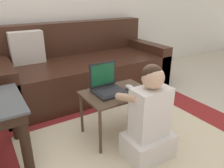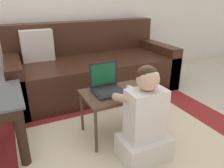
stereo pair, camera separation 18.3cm
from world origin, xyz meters
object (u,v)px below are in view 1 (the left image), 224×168
laptop_desk (117,97)px  person_seated (149,121)px  laptop (108,88)px  computer_mouse (130,88)px  couch (83,69)px

laptop_desk → person_seated: (0.04, -0.38, -0.04)m
laptop → person_seated: bearing=-76.8°
laptop_desk → computer_mouse: size_ratio=5.51×
laptop_desk → laptop: (-0.06, 0.04, 0.09)m
couch → laptop_desk: (-0.17, -1.04, 0.07)m
laptop_desk → couch: bearing=80.8°
laptop_desk → laptop: 0.12m
computer_mouse → person_seated: person_seated is taller
couch → computer_mouse: couch is taller
computer_mouse → person_seated: size_ratio=0.14×
laptop → computer_mouse: laptop is taller
computer_mouse → person_seated: (-0.08, -0.36, -0.11)m
couch → person_seated: bearing=-95.3°
person_seated → laptop: bearing=103.2°
computer_mouse → couch: bearing=87.5°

